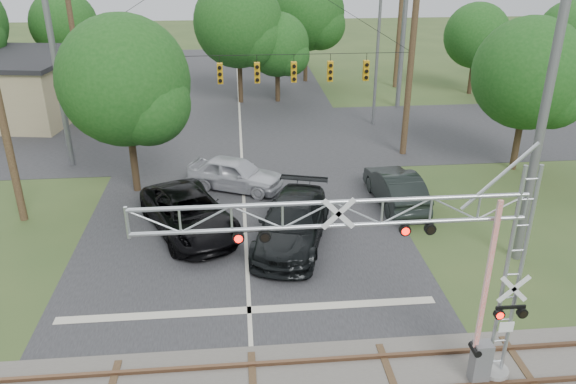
{
  "coord_description": "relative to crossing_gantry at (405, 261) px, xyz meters",
  "views": [
    {
      "loc": [
        -0.14,
        -10.37,
        11.69
      ],
      "look_at": [
        1.52,
        7.5,
        3.51
      ],
      "focal_mm": 35.0,
      "sensor_mm": 36.0,
      "label": 1
    }
  ],
  "objects": [
    {
      "name": "road_main",
      "position": [
        -3.99,
        8.36,
        -4.12
      ],
      "size": [
        14.0,
        90.0,
        0.02
      ],
      "primitive_type": "cube",
      "color": "#252528",
      "rests_on": "ground"
    },
    {
      "name": "road_cross",
      "position": [
        -3.99,
        22.36,
        -4.12
      ],
      "size": [
        90.0,
        12.0,
        0.02
      ],
      "primitive_type": "cube",
      "color": "#252528",
      "rests_on": "ground"
    },
    {
      "name": "railroad_track",
      "position": [
        -3.99,
        0.36,
        -4.1
      ],
      "size": [
        90.0,
        3.2,
        0.17
      ],
      "color": "#4F4C45",
      "rests_on": "ground"
    },
    {
      "name": "crossing_gantry",
      "position": [
        0.0,
        0.0,
        0.0
      ],
      "size": [
        10.32,
        0.85,
        6.63
      ],
      "color": "gray",
      "rests_on": "ground"
    },
    {
      "name": "traffic_signal_span",
      "position": [
        -3.13,
        18.36,
        1.45
      ],
      "size": [
        19.34,
        0.36,
        11.5
      ],
      "color": "slate",
      "rests_on": "ground"
    },
    {
      "name": "pickup_black",
      "position": [
        -6.36,
        9.81,
        -3.25
      ],
      "size": [
        5.14,
        6.92,
        1.75
      ],
      "primitive_type": "imported",
      "rotation": [
        0.0,
        0.0,
        0.41
      ],
      "color": "black",
      "rests_on": "ground"
    },
    {
      "name": "car_dark",
      "position": [
        -2.05,
        8.4,
        -3.21
      ],
      "size": [
        4.2,
        6.76,
        1.83
      ],
      "primitive_type": "imported",
      "rotation": [
        0.0,
        0.0,
        -0.28
      ],
      "color": "black",
      "rests_on": "ground"
    },
    {
      "name": "sedan_silver",
      "position": [
        -4.36,
        14.19,
        -3.3
      ],
      "size": [
        5.25,
        3.82,
        1.66
      ],
      "primitive_type": "imported",
      "rotation": [
        0.0,
        0.0,
        1.14
      ],
      "color": "#B8B9C1",
      "rests_on": "ground"
    },
    {
      "name": "suv_dark",
      "position": [
        3.22,
        11.75,
        -3.29
      ],
      "size": [
        2.08,
        5.2,
        1.68
      ],
      "primitive_type": "imported",
      "rotation": [
        0.0,
        0.0,
        3.2
      ],
      "color": "black",
      "rests_on": "ground"
    },
    {
      "name": "streetlight",
      "position": [
        4.87,
        24.08,
        0.83
      ],
      "size": [
        2.37,
        0.25,
        8.87
      ],
      "color": "slate",
      "rests_on": "ground"
    },
    {
      "name": "utility_poles",
      "position": [
        -1.12,
        20.95,
        2.11
      ],
      "size": [
        25.52,
        28.25,
        12.93
      ],
      "color": "#3C261B",
      "rests_on": "ground"
    },
    {
      "name": "treeline",
      "position": [
        -6.99,
        30.1,
        1.45
      ],
      "size": [
        57.13,
        29.35,
        9.69
      ],
      "color": "#372819",
      "rests_on": "ground"
    }
  ]
}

